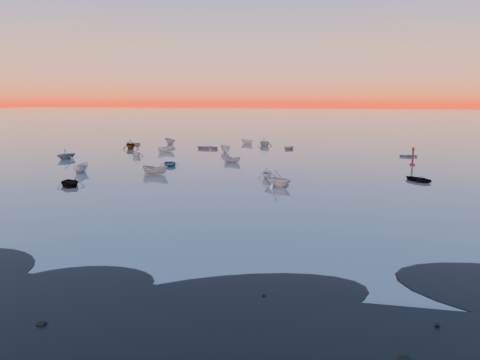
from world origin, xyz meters
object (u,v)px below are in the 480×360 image
(boat_near_left, at_px, (170,166))
(channel_marker, at_px, (413,158))
(boat_near_right, at_px, (267,178))
(boat_near_center, at_px, (155,174))

(boat_near_left, distance_m, channel_marker, 40.08)
(boat_near_left, bearing_deg, boat_near_right, -51.43)
(boat_near_left, xyz_separation_m, channel_marker, (38.99, 9.20, 1.25))
(boat_near_right, bearing_deg, boat_near_left, -35.57)
(boat_near_left, relative_size, boat_near_right, 1.24)
(boat_near_center, xyz_separation_m, boat_near_right, (16.44, 0.16, 0.00))
(channel_marker, bearing_deg, boat_near_center, -155.18)
(boat_near_center, xyz_separation_m, channel_marker, (38.08, 17.61, 1.25))
(boat_near_center, relative_size, boat_near_right, 1.13)
(boat_near_center, height_order, channel_marker, channel_marker)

